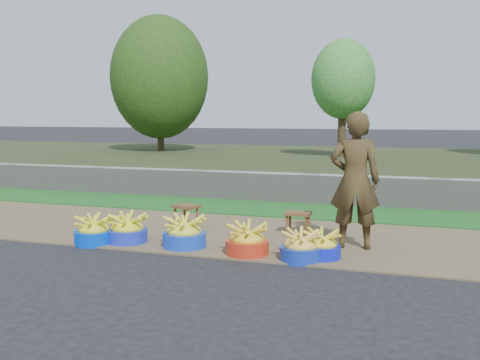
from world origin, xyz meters
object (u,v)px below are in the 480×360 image
(basin_b, at_px, (127,230))
(stool_right, at_px, (298,216))
(basin_c, at_px, (184,234))
(stool_left, at_px, (186,209))
(basin_f, at_px, (321,246))
(vendor_woman, at_px, (355,180))
(basin_d, at_px, (247,241))
(basin_a, at_px, (94,232))
(basin_e, at_px, (301,248))

(basin_b, height_order, stool_right, basin_b)
(basin_c, distance_m, stool_left, 1.23)
(basin_f, relative_size, vendor_woman, 0.27)
(stool_left, distance_m, vendor_woman, 2.57)
(basin_b, relative_size, basin_d, 1.00)
(basin_a, bearing_deg, basin_c, 8.40)
(basin_f, bearing_deg, basin_c, -179.35)
(basin_b, xyz_separation_m, basin_c, (0.79, -0.00, 0.01))
(basin_b, height_order, stool_left, basin_b)
(basin_c, height_order, basin_d, basin_c)
(basin_e, bearing_deg, stool_right, 103.27)
(basin_d, distance_m, basin_f, 0.85)
(basin_a, height_order, stool_right, basin_a)
(stool_left, height_order, vendor_woman, vendor_woman)
(basin_e, relative_size, stool_right, 1.35)
(basin_f, relative_size, stool_right, 1.28)
(basin_d, relative_size, vendor_woman, 0.31)
(basin_e, height_order, stool_right, basin_e)
(basin_c, height_order, basin_e, basin_c)
(basin_a, bearing_deg, basin_d, 2.15)
(basin_c, xyz_separation_m, stool_right, (1.18, 1.13, 0.08))
(basin_e, bearing_deg, basin_c, 174.28)
(basin_b, distance_m, basin_d, 1.63)
(basin_c, distance_m, stool_right, 1.63)
(basin_f, relative_size, stool_left, 1.03)
(basin_c, bearing_deg, basin_a, -171.60)
(basin_b, xyz_separation_m, basin_f, (2.47, 0.02, -0.02))
(basin_b, distance_m, basin_e, 2.27)
(basin_d, xyz_separation_m, basin_e, (0.64, -0.05, -0.01))
(basin_b, xyz_separation_m, basin_d, (1.63, -0.10, -0.00))
(basin_b, bearing_deg, basin_c, -0.06)
(stool_right, relative_size, vendor_woman, 0.21)
(basin_e, relative_size, stool_left, 1.09)
(basin_d, height_order, stool_left, basin_d)
(basin_d, height_order, basin_e, basin_d)
(vendor_woman, bearing_deg, basin_f, 56.35)
(basin_b, height_order, basin_c, basin_c)
(basin_e, relative_size, basin_f, 1.05)
(stool_right, bearing_deg, basin_b, -150.07)
(basin_c, xyz_separation_m, basin_d, (0.84, -0.10, -0.01))
(basin_f, distance_m, stool_left, 2.43)
(basin_a, relative_size, stool_right, 1.42)
(basin_a, bearing_deg, basin_b, 24.44)
(basin_a, xyz_separation_m, vendor_woman, (3.15, 0.76, 0.68))
(basin_e, xyz_separation_m, vendor_woman, (0.50, 0.74, 0.69))
(basin_f, bearing_deg, basin_b, -179.58)
(basin_a, height_order, vendor_woman, vendor_woman)
(vendor_woman, bearing_deg, stool_right, -40.34)
(basin_b, bearing_deg, basin_a, -155.56)
(stool_right, distance_m, vendor_woman, 1.13)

